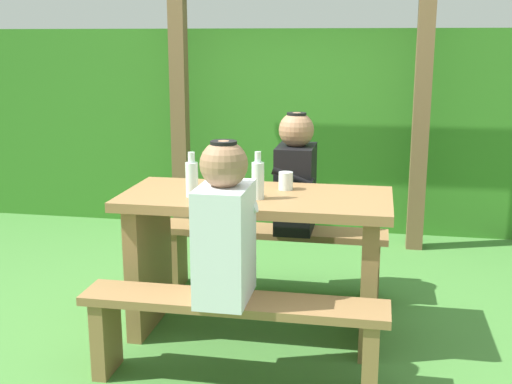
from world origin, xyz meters
The scene contains 13 objects.
ground_plane centered at (0.00, 0.00, 0.00)m, with size 12.00×12.00×0.00m, color #417934.
hedge_backdrop centered at (0.00, 2.34, 0.82)m, with size 6.40×0.68×1.64m, color #337321.
pergola_post_left centered at (-0.92, 1.66, 0.95)m, with size 0.12×0.12×1.91m, color brown.
pergola_post_right centered at (0.92, 1.66, 0.95)m, with size 0.12×0.12×1.91m, color brown.
picnic_table centered at (0.00, 0.00, 0.52)m, with size 1.40×0.64×0.77m.
bench_near centered at (0.00, -0.57, 0.30)m, with size 1.40×0.24×0.42m.
bench_far centered at (0.00, 0.57, 0.30)m, with size 1.40×0.24×0.42m.
person_white_shirt centered at (-0.03, -0.56, 0.75)m, with size 0.25×0.35×0.72m.
person_black_coat centered at (0.14, 0.56, 0.75)m, with size 0.25×0.35×0.72m.
drinking_glass centered at (0.14, 0.14, 0.82)m, with size 0.08×0.08×0.10m, color silver.
bottle_left centered at (-0.31, -0.11, 0.87)m, with size 0.06×0.06×0.23m.
bottle_right centered at (-0.14, -0.10, 0.87)m, with size 0.06×0.06×0.25m.
bottle_center centered at (0.03, -0.10, 0.87)m, with size 0.06×0.06×0.24m.
Camera 1 is at (0.61, -3.25, 1.56)m, focal length 45.84 mm.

